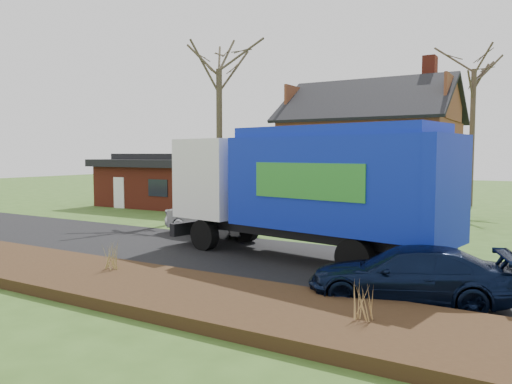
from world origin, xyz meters
The scene contains 12 objects.
ground centered at (0.00, 0.00, 0.00)m, with size 120.00×120.00×0.00m, color #32511B.
road centered at (0.00, 0.00, 0.01)m, with size 80.00×7.00×0.02m, color black.
mulch_verge centered at (0.00, -5.30, 0.15)m, with size 80.00×3.50×0.30m, color black.
main_house centered at (1.49, 13.91, 4.03)m, with size 12.95×8.95×9.26m.
ranch_house centered at (-12.00, 13.00, 1.81)m, with size 9.80×8.20×3.70m.
garbage_truck centered at (3.95, 0.75, 2.65)m, with size 11.08×4.66×4.61m.
silver_sedan centered at (-2.04, 3.39, 0.75)m, with size 1.58×4.54×1.50m, color #A0A4A7.
navy_wagon centered at (8.26, -2.67, 0.70)m, with size 1.97×4.85×1.41m, color black.
tree_front_west centered at (-6.24, 10.05, 10.06)m, with size 4.11×4.11×12.21m.
tree_back centered at (6.33, 22.87, 10.79)m, with size 4.09×4.09×12.95m.
grass_clump_mid centered at (0.14, -4.76, 0.74)m, with size 0.31×0.26×0.88m.
grass_clump_east centered at (8.01, -5.24, 0.67)m, with size 0.30×0.25×0.75m.
Camera 1 is at (11.24, -15.01, 3.71)m, focal length 35.00 mm.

